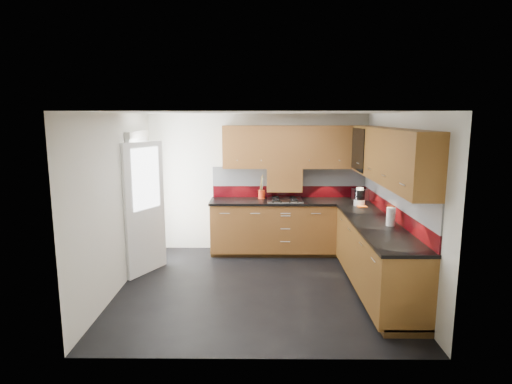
{
  "coord_description": "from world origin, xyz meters",
  "views": [
    {
      "loc": [
        0.02,
        -5.65,
        2.35
      ],
      "look_at": [
        -0.03,
        0.65,
        1.23
      ],
      "focal_mm": 30.0,
      "sensor_mm": 36.0,
      "label": 1
    }
  ],
  "objects_px": {
    "toaster": "(360,194)",
    "food_processor": "(360,197)",
    "gas_hob": "(285,200)",
    "utensil_pot": "(262,193)"
  },
  "relations": [
    {
      "from": "toaster",
      "to": "food_processor",
      "type": "xyz_separation_m",
      "value": [
        -0.12,
        -0.48,
        0.04
      ]
    },
    {
      "from": "gas_hob",
      "to": "toaster",
      "type": "distance_m",
      "value": 1.31
    },
    {
      "from": "utensil_pot",
      "to": "toaster",
      "type": "height_order",
      "value": "utensil_pot"
    },
    {
      "from": "utensil_pot",
      "to": "toaster",
      "type": "distance_m",
      "value": 1.69
    },
    {
      "from": "gas_hob",
      "to": "toaster",
      "type": "relative_size",
      "value": 2.13
    },
    {
      "from": "gas_hob",
      "to": "toaster",
      "type": "xyz_separation_m",
      "value": [
        1.3,
        0.09,
        0.08
      ]
    },
    {
      "from": "gas_hob",
      "to": "utensil_pot",
      "type": "xyz_separation_m",
      "value": [
        -0.39,
        0.19,
        0.08
      ]
    },
    {
      "from": "utensil_pot",
      "to": "toaster",
      "type": "relative_size",
      "value": 1.5
    },
    {
      "from": "toaster",
      "to": "food_processor",
      "type": "bearing_deg",
      "value": -104.66
    },
    {
      "from": "toaster",
      "to": "food_processor",
      "type": "relative_size",
      "value": 0.95
    }
  ]
}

